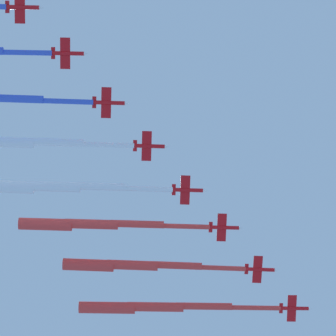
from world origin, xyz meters
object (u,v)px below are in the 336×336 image
object	(u,v)px
jet_port_inner	(132,266)
jet_port_mid	(53,187)
jet_starboard_inner	(90,225)
jet_starboard_mid	(4,143)
jet_lead	(154,307)

from	to	relation	value
jet_port_inner	jet_port_mid	xyz separation A→B (m)	(17.92, 28.60, -0.73)
jet_starboard_inner	jet_port_mid	xyz separation A→B (m)	(8.01, 14.33, -2.39)
jet_port_inner	jet_starboard_inner	bearing A→B (deg)	55.19
jet_port_inner	jet_starboard_mid	bearing A→B (deg)	56.30
jet_port_mid	jet_starboard_mid	world-z (taller)	jet_starboard_mid
jet_starboard_inner	jet_starboard_mid	world-z (taller)	jet_starboard_inner
jet_port_mid	jet_port_inner	bearing A→B (deg)	-122.08
jet_starboard_inner	jet_starboard_mid	xyz separation A→B (m)	(19.04, 29.16, -1.53)
jet_starboard_inner	jet_port_mid	bearing A→B (deg)	60.82
jet_lead	jet_port_inner	world-z (taller)	jet_port_inner
jet_lead	jet_starboard_mid	distance (m)	67.09
jet_starboard_inner	jet_starboard_mid	bearing A→B (deg)	56.85
jet_lead	jet_port_inner	distance (m)	15.42
jet_lead	jet_port_mid	xyz separation A→B (m)	(22.36, 43.36, -0.13)
jet_starboard_inner	jet_port_inner	bearing A→B (deg)	-124.81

